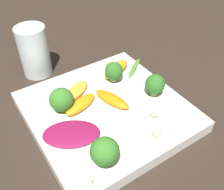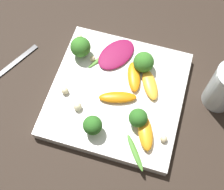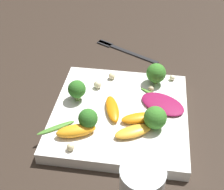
% 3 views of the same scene
% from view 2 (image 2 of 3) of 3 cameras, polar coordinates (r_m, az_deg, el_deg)
% --- Properties ---
extents(ground_plane, '(2.40, 2.40, 0.00)m').
position_cam_2_polar(ground_plane, '(0.68, 0.90, -0.35)').
color(ground_plane, '#2D231C').
extents(plate, '(0.27, 0.27, 0.03)m').
position_cam_2_polar(plate, '(0.66, 0.92, 0.11)').
color(plate, white).
rests_on(plate, ground_plane).
extents(radicchio_leaf_0, '(0.11, 0.10, 0.01)m').
position_cam_2_polar(radicchio_leaf_0, '(0.69, 0.79, 7.45)').
color(radicchio_leaf_0, maroon).
rests_on(radicchio_leaf_0, plate).
extents(orange_segment_0, '(0.05, 0.08, 0.01)m').
position_cam_2_polar(orange_segment_0, '(0.64, 1.04, -0.43)').
color(orange_segment_0, orange).
rests_on(orange_segment_0, plate).
extents(orange_segment_1, '(0.08, 0.06, 0.01)m').
position_cam_2_polar(orange_segment_1, '(0.66, 6.95, 1.91)').
color(orange_segment_1, '#FCAD33').
rests_on(orange_segment_1, plate).
extents(orange_segment_2, '(0.08, 0.05, 0.02)m').
position_cam_2_polar(orange_segment_2, '(0.61, 6.12, -6.81)').
color(orange_segment_2, orange).
rests_on(orange_segment_2, plate).
extents(orange_segment_3, '(0.08, 0.05, 0.02)m').
position_cam_2_polar(orange_segment_3, '(0.66, 4.01, 3.36)').
color(orange_segment_3, orange).
rests_on(orange_segment_3, plate).
extents(broccoli_floret_0, '(0.04, 0.04, 0.05)m').
position_cam_2_polar(broccoli_floret_0, '(0.60, -3.58, -5.56)').
color(broccoli_floret_0, '#7A9E51').
rests_on(broccoli_floret_0, plate).
extents(broccoli_floret_1, '(0.04, 0.04, 0.05)m').
position_cam_2_polar(broccoli_floret_1, '(0.68, -5.78, 8.72)').
color(broccoli_floret_1, '#7A9E51').
rests_on(broccoli_floret_1, plate).
extents(broccoli_floret_2, '(0.04, 0.04, 0.04)m').
position_cam_2_polar(broccoli_floret_2, '(0.61, 4.80, -4.22)').
color(broccoli_floret_2, '#7A9E51').
rests_on(broccoli_floret_2, plate).
extents(broccoli_floret_3, '(0.04, 0.04, 0.05)m').
position_cam_2_polar(broccoli_floret_3, '(0.66, 5.80, 5.98)').
color(broccoli_floret_3, '#84AD5B').
rests_on(broccoli_floret_3, plate).
extents(arugula_sprig_0, '(0.07, 0.05, 0.00)m').
position_cam_2_polar(arugula_sprig_0, '(0.61, 4.23, -10.45)').
color(arugula_sprig_0, '#47842D').
rests_on(arugula_sprig_0, plate).
extents(arugula_sprig_1, '(0.07, 0.05, 0.00)m').
position_cam_2_polar(arugula_sprig_1, '(0.69, -1.84, 6.90)').
color(arugula_sprig_1, '#518E33').
rests_on(arugula_sprig_1, plate).
extents(macadamia_nut_0, '(0.02, 0.02, 0.02)m').
position_cam_2_polar(macadamia_nut_0, '(0.65, -8.61, 0.78)').
color(macadamia_nut_0, beige).
rests_on(macadamia_nut_0, plate).
extents(macadamia_nut_1, '(0.01, 0.01, 0.01)m').
position_cam_2_polar(macadamia_nut_1, '(0.72, -5.93, 10.51)').
color(macadamia_nut_1, beige).
rests_on(macadamia_nut_1, plate).
extents(macadamia_nut_2, '(0.01, 0.01, 0.01)m').
position_cam_2_polar(macadamia_nut_2, '(0.62, 9.45, -7.91)').
color(macadamia_nut_2, beige).
rests_on(macadamia_nut_2, plate).
extents(macadamia_nut_3, '(0.01, 0.01, 0.01)m').
position_cam_2_polar(macadamia_nut_3, '(0.69, -3.58, 6.67)').
color(macadamia_nut_3, beige).
rests_on(macadamia_nut_3, plate).
extents(macadamia_nut_4, '(0.02, 0.02, 0.02)m').
position_cam_2_polar(macadamia_nut_4, '(0.63, -6.34, -2.07)').
color(macadamia_nut_4, beige).
rests_on(macadamia_nut_4, plate).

